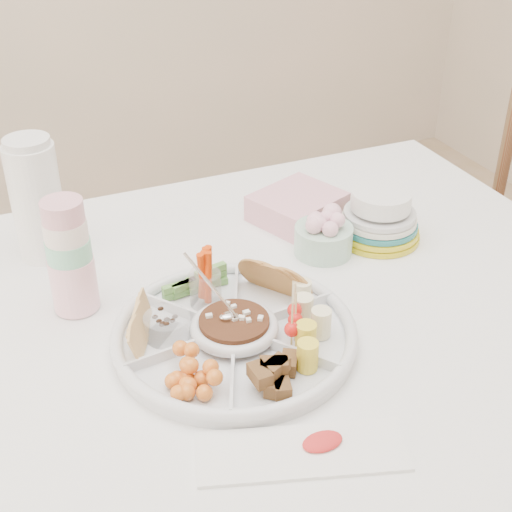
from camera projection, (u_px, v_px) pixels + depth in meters
name	position (u px, v px, depth m)	size (l,w,h in m)	color
dining_table	(210.00, 477.00, 1.38)	(1.52, 1.02, 0.76)	white
chair	(505.00, 251.00, 1.82)	(0.44, 0.44, 1.04)	brown
party_tray	(234.00, 331.00, 1.12)	(0.38, 0.38, 0.04)	silver
bean_dip	(234.00, 327.00, 1.11)	(0.11, 0.11, 0.04)	black
tortillas	(274.00, 280.00, 1.20)	(0.10, 0.10, 0.06)	#A57141
carrot_cucumber	(197.00, 270.00, 1.19)	(0.10, 0.10, 0.10)	#DC3B06
pita_raisins	(150.00, 320.00, 1.10)	(0.10, 0.10, 0.05)	#E19856
cherries	(186.00, 372.00, 1.01)	(0.11, 0.11, 0.04)	#D55E20
granola_chunks	(278.00, 372.00, 1.01)	(0.11, 0.11, 0.05)	brown
banana_tomato	(318.00, 312.00, 1.10)	(0.10, 0.10, 0.09)	#F5D05F
cup_stack	(69.00, 255.00, 1.15)	(0.08, 0.08, 0.21)	silver
thermos	(36.00, 198.00, 1.29)	(0.09, 0.09, 0.24)	white
flower_bowl	(324.00, 234.00, 1.34)	(0.11, 0.11, 0.08)	#B6C6BF
napkin_stack	(297.00, 207.00, 1.46)	(0.17, 0.14, 0.06)	pink
plate_stack	(380.00, 214.00, 1.38)	(0.16, 0.16, 0.11)	gold
placemat	(302.00, 452.00, 0.93)	(0.28, 0.09, 0.01)	silver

